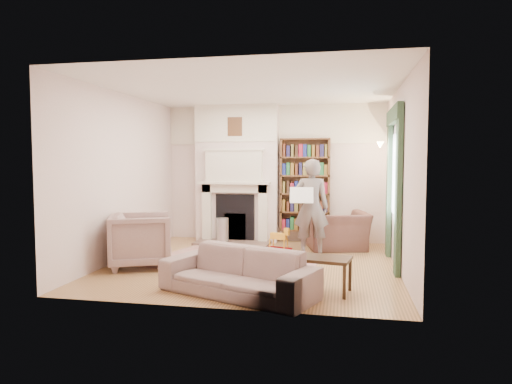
% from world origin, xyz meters
% --- Properties ---
extents(floor, '(4.50, 4.50, 0.00)m').
position_xyz_m(floor, '(0.00, 0.00, 0.00)').
color(floor, brown).
rests_on(floor, ground).
extents(ceiling, '(4.50, 4.50, 0.00)m').
position_xyz_m(ceiling, '(0.00, 0.00, 2.80)').
color(ceiling, white).
rests_on(ceiling, wall_back).
extents(wall_back, '(4.50, 0.00, 4.50)m').
position_xyz_m(wall_back, '(0.00, 2.25, 1.40)').
color(wall_back, white).
rests_on(wall_back, floor).
extents(wall_front, '(4.50, 0.00, 4.50)m').
position_xyz_m(wall_front, '(0.00, -2.25, 1.40)').
color(wall_front, white).
rests_on(wall_front, floor).
extents(wall_left, '(0.00, 4.50, 4.50)m').
position_xyz_m(wall_left, '(-2.25, 0.00, 1.40)').
color(wall_left, white).
rests_on(wall_left, floor).
extents(wall_right, '(0.00, 4.50, 4.50)m').
position_xyz_m(wall_right, '(2.25, 0.00, 1.40)').
color(wall_right, white).
rests_on(wall_right, floor).
extents(fireplace, '(1.70, 0.58, 2.80)m').
position_xyz_m(fireplace, '(-0.75, 2.05, 1.39)').
color(fireplace, white).
rests_on(fireplace, floor).
extents(bookcase, '(1.00, 0.24, 1.85)m').
position_xyz_m(bookcase, '(0.65, 2.12, 1.18)').
color(bookcase, brown).
rests_on(bookcase, floor).
extents(window, '(0.02, 0.90, 1.30)m').
position_xyz_m(window, '(2.23, 0.40, 1.45)').
color(window, silver).
rests_on(window, wall_right).
extents(curtain_left, '(0.07, 0.32, 2.40)m').
position_xyz_m(curtain_left, '(2.20, -0.30, 1.20)').
color(curtain_left, '#2C442C').
rests_on(curtain_left, floor).
extents(curtain_right, '(0.07, 0.32, 2.40)m').
position_xyz_m(curtain_right, '(2.20, 1.10, 1.20)').
color(curtain_right, '#2C442C').
rests_on(curtain_right, floor).
extents(pelmet, '(0.09, 1.70, 0.24)m').
position_xyz_m(pelmet, '(2.19, 0.40, 2.38)').
color(pelmet, '#2C442C').
rests_on(pelmet, wall_right).
extents(wall_sconce, '(0.20, 0.24, 0.24)m').
position_xyz_m(wall_sconce, '(2.03, 1.50, 1.90)').
color(wall_sconce, gold).
rests_on(wall_sconce, wall_right).
extents(rug, '(3.05, 2.59, 0.01)m').
position_xyz_m(rug, '(-0.33, 0.21, 0.01)').
color(rug, '#BAAD8C').
rests_on(rug, floor).
extents(armchair_reading, '(1.29, 1.19, 0.71)m').
position_xyz_m(armchair_reading, '(1.31, 1.51, 0.35)').
color(armchair_reading, '#432B23').
rests_on(armchair_reading, floor).
extents(armchair_left, '(1.22, 1.20, 0.85)m').
position_xyz_m(armchair_left, '(-1.69, -0.51, 0.42)').
color(armchair_left, '#A8998B').
rests_on(armchair_left, floor).
extents(sofa, '(2.12, 1.44, 0.58)m').
position_xyz_m(sofa, '(0.15, -1.70, 0.29)').
color(sofa, gray).
rests_on(sofa, floor).
extents(man_reading, '(0.66, 0.46, 1.70)m').
position_xyz_m(man_reading, '(0.86, 0.91, 0.85)').
color(man_reading, '#60544D').
rests_on(man_reading, floor).
extents(newspaper, '(0.41, 0.15, 0.27)m').
position_xyz_m(newspaper, '(0.71, 0.71, 1.07)').
color(newspaper, white).
rests_on(newspaper, man_reading).
extents(coffee_table, '(0.77, 0.57, 0.45)m').
position_xyz_m(coffee_table, '(1.17, -1.37, 0.23)').
color(coffee_table, '#382713').
rests_on(coffee_table, floor).
extents(paraffin_heater, '(0.31, 0.31, 0.55)m').
position_xyz_m(paraffin_heater, '(-0.90, 1.42, 0.28)').
color(paraffin_heater, '#A8AAB0').
rests_on(paraffin_heater, floor).
extents(rocking_horse, '(0.52, 0.32, 0.43)m').
position_xyz_m(rocking_horse, '(0.24, 1.21, 0.21)').
color(rocking_horse, gold).
rests_on(rocking_horse, rug).
extents(board_game, '(0.37, 0.37, 0.03)m').
position_xyz_m(board_game, '(-0.74, -0.53, 0.03)').
color(board_game, '#CECE48').
rests_on(board_game, rug).
extents(game_box_lid, '(0.30, 0.23, 0.04)m').
position_xyz_m(game_box_lid, '(-0.97, 0.40, 0.04)').
color(game_box_lid, '#B31428').
rests_on(game_box_lid, rug).
extents(comic_annuals, '(0.48, 0.85, 0.02)m').
position_xyz_m(comic_annuals, '(0.30, -0.23, 0.02)').
color(comic_annuals, red).
rests_on(comic_annuals, rug).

